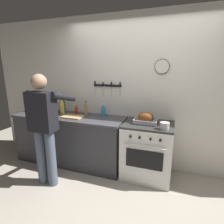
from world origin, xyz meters
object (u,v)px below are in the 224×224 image
object	(u,v)px
cutting_board	(73,117)
bottle_olive_oil	(63,107)
bottle_vinegar	(86,110)
stove	(147,150)
roasting_pan	(146,118)
bottle_hot_sauce	(76,110)
bottle_dish_soap	(104,111)
saucepan	(165,126)
person_cook	(44,124)
bottle_cooking_oil	(62,108)

from	to	relation	value
cutting_board	bottle_olive_oil	size ratio (longest dim) A/B	1.24
bottle_vinegar	stove	bearing A→B (deg)	-5.27
roasting_pan	bottle_vinegar	bearing A→B (deg)	174.86
bottle_hot_sauce	bottle_vinegar	size ratio (longest dim) A/B	0.61
stove	bottle_dish_soap	bearing A→B (deg)	166.95
saucepan	bottle_dish_soap	world-z (taller)	bottle_dish_soap
cutting_board	bottle_dish_soap	bearing A→B (deg)	29.60
roasting_pan	bottle_dish_soap	xyz separation A→B (m)	(-0.78, 0.18, 0.01)
person_cook	bottle_olive_oil	distance (m)	0.85
stove	bottle_hot_sauce	world-z (taller)	bottle_hot_sauce
person_cook	saucepan	distance (m)	1.71
roasting_pan	bottle_cooking_oil	xyz separation A→B (m)	(-1.53, 0.03, 0.04)
bottle_cooking_oil	person_cook	bearing A→B (deg)	-75.71
stove	bottle_olive_oil	world-z (taller)	bottle_olive_oil
person_cook	roasting_pan	world-z (taller)	person_cook
saucepan	bottle_vinegar	bearing A→B (deg)	167.96
roasting_pan	bottle_dish_soap	bearing A→B (deg)	166.64
bottle_cooking_oil	bottle_vinegar	bearing A→B (deg)	8.64
stove	roasting_pan	bearing A→B (deg)	171.86
roasting_pan	bottle_hot_sauce	distance (m)	1.31
bottle_olive_oil	roasting_pan	bearing A→B (deg)	-4.56
stove	bottle_hot_sauce	size ratio (longest dim) A/B	5.53
stove	bottle_vinegar	bearing A→B (deg)	174.73
person_cook	cutting_board	world-z (taller)	person_cook
saucepan	stove	bearing A→B (deg)	142.36
bottle_dish_soap	bottle_vinegar	bearing A→B (deg)	-163.84
bottle_cooking_oil	bottle_olive_oil	xyz separation A→B (m)	(-0.04, 0.10, 0.00)
bottle_cooking_oil	bottle_olive_oil	size ratio (longest dim) A/B	0.98
roasting_pan	bottle_dish_soap	distance (m)	0.80
bottle_olive_oil	bottle_dish_soap	distance (m)	0.79
saucepan	bottle_vinegar	world-z (taller)	bottle_vinegar
roasting_pan	bottle_vinegar	world-z (taller)	bottle_vinegar
bottle_hot_sauce	bottle_vinegar	world-z (taller)	bottle_vinegar
person_cook	bottle_dish_soap	xyz separation A→B (m)	(0.57, 0.87, 0.04)
cutting_board	bottle_olive_oil	world-z (taller)	bottle_olive_oil
bottle_cooking_oil	bottle_dish_soap	xyz separation A→B (m)	(0.75, 0.16, -0.03)
bottle_hot_sauce	bottle_vinegar	xyz separation A→B (m)	(0.23, -0.05, 0.04)
bottle_cooking_oil	bottle_hot_sauce	bearing A→B (deg)	28.39
roasting_pan	bottle_olive_oil	xyz separation A→B (m)	(-1.57, 0.13, 0.04)
stove	bottle_cooking_oil	xyz separation A→B (m)	(-1.58, 0.04, 0.57)
cutting_board	bottle_cooking_oil	bearing A→B (deg)	158.22
saucepan	bottle_dish_soap	bearing A→B (deg)	160.45
saucepan	bottle_cooking_oil	xyz separation A→B (m)	(-1.82, 0.22, 0.07)
cutting_board	bottle_cooking_oil	xyz separation A→B (m)	(-0.28, 0.11, 0.11)
roasting_pan	bottle_olive_oil	bearing A→B (deg)	175.44
person_cook	bottle_vinegar	world-z (taller)	person_cook
stove	bottle_vinegar	distance (m)	1.26
roasting_pan	bottle_cooking_oil	bearing A→B (deg)	178.94
bottle_vinegar	bottle_olive_oil	bearing A→B (deg)	176.71
saucepan	cutting_board	bearing A→B (deg)	175.84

